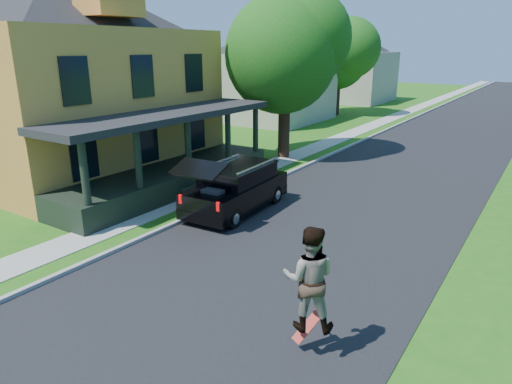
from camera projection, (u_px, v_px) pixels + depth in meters
The scene contains 13 objects.
ground at pixel (208, 310), 9.96m from camera, with size 140.00×140.00×0.00m, color #216013.
street at pixel (432, 148), 25.84m from camera, with size 8.00×120.00×0.02m, color black.
curb at pixel (364, 141), 27.97m from camera, with size 0.15×120.00×0.12m, color gray.
sidewalk at pixel (340, 138), 28.79m from camera, with size 1.30×120.00×0.03m, color gray.
front_walk at pixel (126, 180), 19.73m from camera, with size 6.50×1.20×0.03m, color gray.
main_house at pixel (64, 60), 19.97m from camera, with size 15.56×15.56×10.10m.
neighbor_house_mid at pixel (269, 65), 34.86m from camera, with size 12.78×12.78×8.30m.
neighbor_house_far at pixel (350, 60), 47.56m from camera, with size 12.78×12.78×8.30m.
black_suv at pixel (236, 188), 15.74m from camera, with size 2.04×4.75×2.17m.
skateboarder at pixel (309, 278), 8.02m from camera, with size 1.18×1.07×1.96m.
skateboard at pixel (308, 327), 8.54m from camera, with size 0.45×0.51×0.58m.
tree_left_mid at pixel (285, 37), 22.11m from camera, with size 7.04×6.75×9.00m.
tree_left_far at pixel (339, 47), 37.21m from camera, with size 7.21×7.31×8.64m.
Camera 1 is at (5.69, -6.67, 5.48)m, focal length 32.00 mm.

